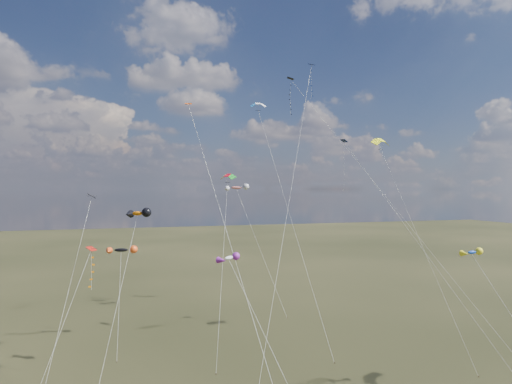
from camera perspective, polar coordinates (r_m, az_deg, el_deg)
name	(u,v)px	position (r m, az deg, el deg)	size (l,w,h in m)	color
diamond_black_high	(303,111)	(67.56, 5.93, 10.08)	(18.26, 25.12, 35.93)	black
diamond_navy_tall	(309,97)	(66.95, 6.59, 11.72)	(17.43, 25.85, 38.02)	#0C174A
diamond_black_mid	(81,240)	(51.40, -21.05, -5.60)	(4.48, 10.24, 18.82)	black
diamond_red_low	(89,274)	(49.40, -20.13, -9.57)	(5.43, 6.78, 13.55)	red
diamond_navy_right	(350,174)	(62.56, 11.68, 2.27)	(10.64, 18.65, 26.13)	#0E1C53
diamond_orange_center	(217,198)	(42.74, -4.93, -0.77)	(4.44, 22.57, 28.78)	#EF4A03
parafoil_yellow	(381,141)	(61.58, 15.37, 6.21)	(4.28, 14.90, 26.42)	yellow
parafoil_blue_white	(259,105)	(71.59, 0.32, 10.84)	(3.32, 22.57, 33.19)	blue
parafoil_tricolor	(227,176)	(60.10, -3.58, 1.99)	(5.36, 13.11, 21.73)	gold
novelty_black_orange	(121,250)	(61.69, -16.51, -6.98)	(3.61, 9.02, 12.04)	black
novelty_orange_black	(137,214)	(49.57, -14.63, -2.67)	(5.57, 10.02, 17.40)	#CA6207
novelty_white_purple	(230,259)	(38.23, -3.30, -8.38)	(5.56, 11.82, 13.99)	silver
novelty_redwhite_stripe	(237,188)	(77.07, -2.45, 0.51)	(6.93, 12.22, 20.24)	red
novelty_blue_yellow	(473,253)	(47.26, 25.47, -6.95)	(4.24, 9.31, 13.86)	#103CAF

